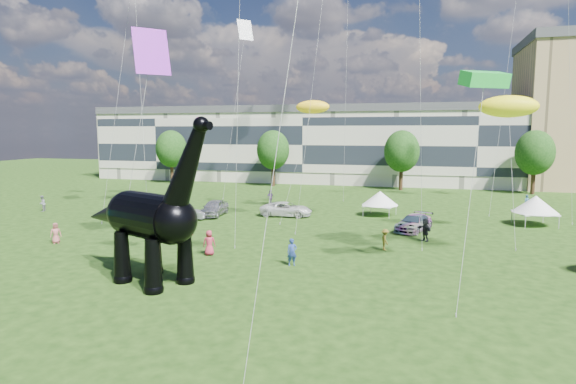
# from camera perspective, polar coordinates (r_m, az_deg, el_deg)

# --- Properties ---
(ground) EXTENTS (220.00, 220.00, 0.00)m
(ground) POSITION_cam_1_polar(r_m,az_deg,el_deg) (24.60, -11.40, -13.73)
(ground) COLOR #16330C
(ground) RESTS_ON ground
(terrace_row) EXTENTS (78.00, 11.00, 12.00)m
(terrace_row) POSITION_cam_1_polar(r_m,az_deg,el_deg) (84.56, 2.61, 5.34)
(terrace_row) COLOR beige
(terrace_row) RESTS_ON ground
(tree_far_left) EXTENTS (5.20, 5.20, 9.44)m
(tree_far_left) POSITION_cam_1_polar(r_m,az_deg,el_deg) (83.92, -13.68, 5.33)
(tree_far_left) COLOR #382314
(tree_far_left) RESTS_ON ground
(tree_mid_left) EXTENTS (5.20, 5.20, 9.44)m
(tree_mid_left) POSITION_cam_1_polar(r_m,az_deg,el_deg) (76.87, -1.79, 5.38)
(tree_mid_left) COLOR #382314
(tree_mid_left) RESTS_ON ground
(tree_mid_right) EXTENTS (5.20, 5.20, 9.44)m
(tree_mid_right) POSITION_cam_1_polar(r_m,az_deg,el_deg) (73.56, 13.34, 5.11)
(tree_mid_right) COLOR #382314
(tree_mid_right) RESTS_ON ground
(tree_far_right) EXTENTS (5.20, 5.20, 9.44)m
(tree_far_right) POSITION_cam_1_polar(r_m,az_deg,el_deg) (75.14, 27.23, 4.54)
(tree_far_right) COLOR #382314
(tree_far_right) RESTS_ON ground
(dinosaur_sculpture) EXTENTS (11.67, 6.47, 9.85)m
(dinosaur_sculpture) POSITION_cam_1_polar(r_m,az_deg,el_deg) (29.08, -16.42, -3.02)
(dinosaur_sculpture) COLOR black
(dinosaur_sculpture) RESTS_ON ground
(car_silver) EXTENTS (2.37, 5.06, 1.67)m
(car_silver) POSITION_cam_1_polar(r_m,az_deg,el_deg) (50.50, -8.75, -1.88)
(car_silver) COLOR #ADAEB2
(car_silver) RESTS_ON ground
(car_grey) EXTENTS (4.38, 2.56, 1.36)m
(car_grey) POSITION_cam_1_polar(r_m,az_deg,el_deg) (48.78, -12.21, -2.46)
(car_grey) COLOR gray
(car_grey) RESTS_ON ground
(car_white) EXTENTS (5.44, 2.70, 1.48)m
(car_white) POSITION_cam_1_polar(r_m,az_deg,el_deg) (49.69, -0.21, -2.05)
(car_white) COLOR silver
(car_white) RESTS_ON ground
(car_dark) EXTENTS (3.69, 5.42, 1.46)m
(car_dark) POSITION_cam_1_polar(r_m,az_deg,el_deg) (43.79, 14.68, -3.56)
(car_dark) COLOR #595960
(car_dark) RESTS_ON ground
(gazebo_near) EXTENTS (4.39, 4.39, 2.58)m
(gazebo_near) POSITION_cam_1_polar(r_m,az_deg,el_deg) (50.82, 10.85, -0.75)
(gazebo_near) COLOR white
(gazebo_near) RESTS_ON ground
(gazebo_far) EXTENTS (4.81, 4.81, 2.81)m
(gazebo_far) POSITION_cam_1_polar(r_m,az_deg,el_deg) (50.27, 27.28, -1.33)
(gazebo_far) COLOR white
(gazebo_far) RESTS_ON ground
(gazebo_left) EXTENTS (3.62, 3.62, 2.42)m
(gazebo_left) POSITION_cam_1_polar(r_m,az_deg,el_deg) (51.14, -17.29, -1.03)
(gazebo_left) COLOR silver
(gazebo_left) RESTS_ON ground
(visitors) EXTENTS (52.40, 29.16, 1.86)m
(visitors) POSITION_cam_1_polar(r_m,az_deg,el_deg) (42.90, -3.47, -3.35)
(visitors) COLOR #AC2B41
(visitors) RESTS_ON ground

